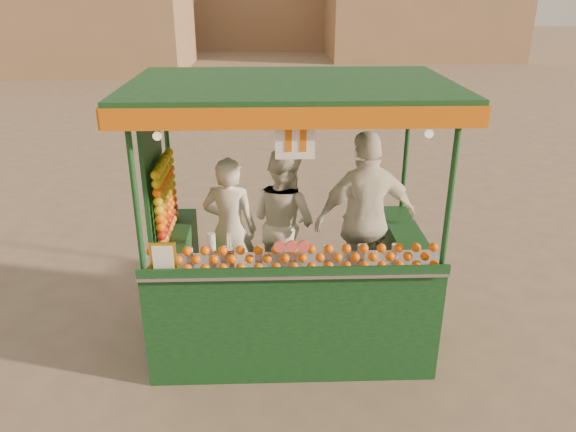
{
  "coord_description": "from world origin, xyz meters",
  "views": [
    {
      "loc": [
        -0.5,
        -4.84,
        3.42
      ],
      "look_at": [
        -0.34,
        0.03,
        1.36
      ],
      "focal_mm": 34.38,
      "sensor_mm": 36.0,
      "label": 1
    }
  ],
  "objects_px": {
    "vendor_left": "(230,229)",
    "vendor_middle": "(284,222)",
    "vendor_right": "(366,220)",
    "juice_cart": "(283,267)"
  },
  "relations": [
    {
      "from": "vendor_middle",
      "to": "vendor_right",
      "type": "bearing_deg",
      "value": -151.33
    },
    {
      "from": "juice_cart",
      "to": "vendor_middle",
      "type": "xyz_separation_m",
      "value": [
        0.02,
        0.53,
        0.25
      ]
    },
    {
      "from": "vendor_middle",
      "to": "vendor_right",
      "type": "distance_m",
      "value": 0.86
    },
    {
      "from": "juice_cart",
      "to": "vendor_middle",
      "type": "distance_m",
      "value": 0.59
    },
    {
      "from": "juice_cart",
      "to": "vendor_right",
      "type": "bearing_deg",
      "value": 19.15
    },
    {
      "from": "juice_cart",
      "to": "vendor_right",
      "type": "height_order",
      "value": "juice_cart"
    },
    {
      "from": "juice_cart",
      "to": "vendor_middle",
      "type": "relative_size",
      "value": 1.8
    },
    {
      "from": "vendor_left",
      "to": "vendor_right",
      "type": "xyz_separation_m",
      "value": [
        1.38,
        -0.13,
        0.14
      ]
    },
    {
      "from": "vendor_left",
      "to": "vendor_middle",
      "type": "height_order",
      "value": "vendor_middle"
    },
    {
      "from": "juice_cart",
      "to": "vendor_middle",
      "type": "bearing_deg",
      "value": 88.18
    }
  ]
}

